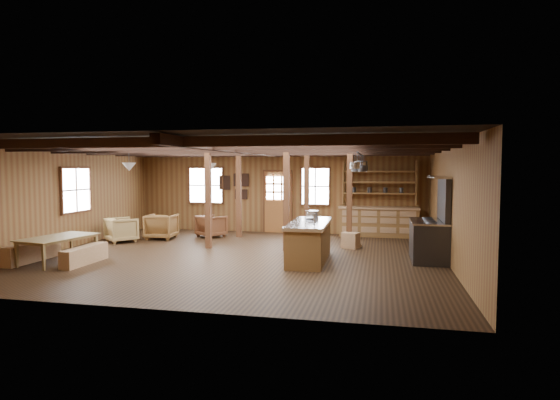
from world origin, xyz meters
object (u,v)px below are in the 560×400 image
armchair_a (161,226)px  armchair_b (211,226)px  dining_table (60,250)px  armchair_c (122,230)px  kitchen_island (309,241)px  commercial_range (431,234)px

armchair_a → armchair_b: (1.37, 0.72, -0.04)m
dining_table → armchair_c: size_ratio=2.14×
kitchen_island → commercial_range: 2.92m
commercial_range → armchair_c: 8.83m
kitchen_island → armchair_c: kitchen_island is taller
kitchen_island → commercial_range: bearing=11.6°
commercial_range → armchair_b: size_ratio=2.59×
kitchen_island → armchair_b: bearing=138.2°
commercial_range → armchair_a: bearing=167.4°
dining_table → armchair_b: size_ratio=2.23×
commercial_range → armchair_c: bearing=173.7°
kitchen_island → armchair_a: kitchen_island is taller
commercial_range → armchair_b: (-6.50, 2.48, -0.29)m
dining_table → armchair_a: bearing=-1.1°
armchair_c → armchair_a: bearing=-98.9°
commercial_range → armchair_a: size_ratio=2.33×
dining_table → armchair_a: armchair_a is taller
armchair_a → armchair_b: bearing=-156.7°
kitchen_island → commercial_range: size_ratio=1.24×
kitchen_island → commercial_range: (2.85, 0.64, 0.17)m
kitchen_island → armchair_b: (-3.65, 3.13, -0.12)m
kitchen_island → armchair_a: (-5.02, 2.41, -0.08)m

